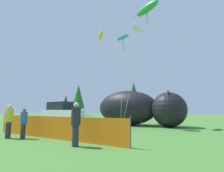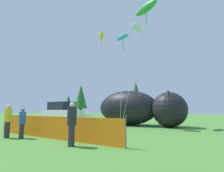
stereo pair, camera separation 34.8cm
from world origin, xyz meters
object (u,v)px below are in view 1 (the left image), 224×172
at_px(inflatable_cat, 137,109).
at_px(kite_teal_diamond, 123,39).
at_px(folding_chair, 101,125).
at_px(kite_white_ghost, 138,29).
at_px(parked_car, 62,114).
at_px(kite_green_fish, 147,9).
at_px(spectator_in_black_shirt, 76,122).
at_px(spectator_in_green_shirt, 24,122).
at_px(kite_yellow_hero, 100,36).
at_px(spectator_in_grey_shirt, 9,120).

xyz_separation_m(inflatable_cat, kite_teal_diamond, (-0.51, -2.92, 6.32)).
height_order(folding_chair, kite_white_ghost, kite_white_ghost).
bearing_deg(parked_car, folding_chair, -17.47).
height_order(kite_white_ghost, kite_green_fish, kite_white_ghost).
bearing_deg(inflatable_cat, parked_car, -142.16).
bearing_deg(kite_teal_diamond, folding_chair, -97.82).
height_order(folding_chair, kite_green_fish, kite_green_fish).
bearing_deg(kite_white_ghost, inflatable_cat, 110.23).
distance_m(spectator_in_black_shirt, spectator_in_green_shirt, 3.88).
relative_size(parked_car, kite_yellow_hero, 0.39).
height_order(parked_car, spectator_in_grey_shirt, parked_car).
height_order(folding_chair, inflatable_cat, inflatable_cat).
relative_size(spectator_in_green_shirt, kite_white_ghost, 0.17).
height_order(parked_car, kite_yellow_hero, kite_yellow_hero).
xyz_separation_m(spectator_in_grey_shirt, kite_yellow_hero, (0.04, 12.36, 9.99)).
bearing_deg(spectator_in_green_shirt, parked_car, 109.47).
height_order(kite_yellow_hero, kite_green_fish, kite_yellow_hero).
bearing_deg(kite_white_ghost, kite_teal_diamond, -126.94).
bearing_deg(spectator_in_grey_shirt, kite_white_ghost, 57.29).
relative_size(parked_car, kite_green_fish, 0.47).
height_order(spectator_in_green_shirt, kite_teal_diamond, kite_teal_diamond).
distance_m(spectator_in_green_shirt, kite_yellow_hero, 15.81).
relative_size(parked_car, kite_teal_diamond, 0.54).
distance_m(folding_chair, inflatable_cat, 6.86).
distance_m(parked_car, inflatable_cat, 7.37).
xyz_separation_m(folding_chair, kite_green_fish, (2.96, 2.01, 8.82)).
height_order(inflatable_cat, kite_white_ghost, kite_white_ghost).
bearing_deg(kite_white_ghost, kite_yellow_hero, 146.75).
height_order(spectator_in_black_shirt, spectator_in_grey_shirt, spectator_in_black_shirt).
height_order(kite_teal_diamond, kite_white_ghost, kite_white_ghost).
bearing_deg(inflatable_cat, spectator_in_green_shirt, -101.55).
relative_size(folding_chair, inflatable_cat, 0.10).
bearing_deg(kite_white_ghost, spectator_in_grey_shirt, -122.71).
bearing_deg(folding_chair, kite_green_fish, -31.36).
bearing_deg(spectator_in_green_shirt, kite_teal_diamond, 62.49).
distance_m(spectator_in_black_shirt, kite_green_fish, 10.61).
height_order(parked_car, kite_green_fish, kite_green_fish).
bearing_deg(kite_yellow_hero, kite_green_fish, -44.55).
bearing_deg(kite_yellow_hero, folding_chair, -65.79).
height_order(folding_chair, spectator_in_green_shirt, spectator_in_green_shirt).
height_order(inflatable_cat, spectator_in_green_shirt, inflatable_cat).
bearing_deg(spectator_in_black_shirt, kite_yellow_hero, 109.51).
bearing_deg(kite_green_fish, parked_car, 170.72).
xyz_separation_m(kite_yellow_hero, kite_green_fish, (6.93, -6.82, -1.65)).
relative_size(parked_car, folding_chair, 5.00).
relative_size(spectator_in_black_shirt, kite_green_fish, 0.19).
distance_m(spectator_in_black_shirt, spectator_in_grey_shirt, 4.68).
bearing_deg(kite_yellow_hero, spectator_in_green_shirt, -86.22).
bearing_deg(inflatable_cat, kite_teal_diamond, -88.72).
bearing_deg(kite_teal_diamond, kite_green_fish, -35.86).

